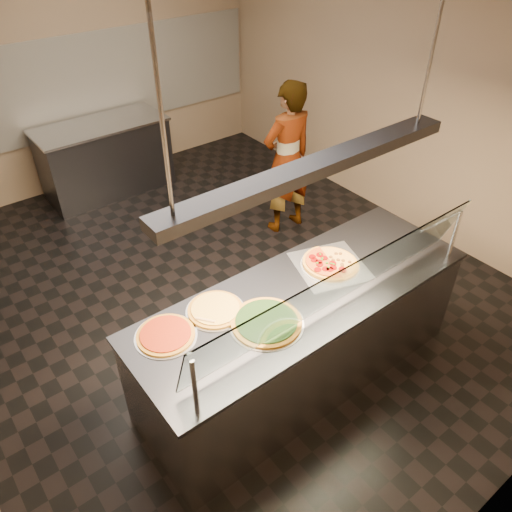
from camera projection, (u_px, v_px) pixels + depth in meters
ground at (221, 284)px, 5.22m from camera, size 5.00×6.00×0.02m
wall_back at (78, 68)px, 6.20m from camera, size 5.00×0.02×3.00m
wall_right at (401, 91)px, 5.53m from camera, size 0.02×6.00×3.00m
tile_band at (82, 85)px, 6.30m from camera, size 4.90×0.02×1.20m
serving_counter at (301, 335)px, 3.98m from camera, size 2.73×0.94×0.93m
sneeze_guard at (342, 285)px, 3.30m from camera, size 2.49×0.18×0.54m
perforated_tray at (330, 265)px, 3.94m from camera, size 0.66×0.66×0.01m
half_pizza_pepperoni at (321, 267)px, 3.87m from camera, size 0.34×0.48×0.05m
half_pizza_sausage at (340, 258)px, 3.98m from camera, size 0.34×0.48×0.04m
pizza_spinach at (266, 322)px, 3.42m from camera, size 0.52×0.52×0.03m
pizza_cheese at (215, 309)px, 3.52m from camera, size 0.42×0.42×0.03m
pizza_tomato at (166, 335)px, 3.33m from camera, size 0.42×0.42×0.03m
pizza_spatula at (213, 318)px, 3.43m from camera, size 0.28×0.18×0.02m
prep_table at (106, 158)px, 6.51m from camera, size 1.63×0.74×0.93m
worker at (287, 159)px, 5.55m from camera, size 0.66×0.44×1.76m
heat_lamp_housing at (315, 167)px, 3.08m from camera, size 2.30×0.18×0.08m
lamp_rod_left at (162, 121)px, 2.27m from camera, size 0.02×0.02×1.01m
lamp_rod_right at (433, 48)px, 3.24m from camera, size 0.02×0.02×1.01m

